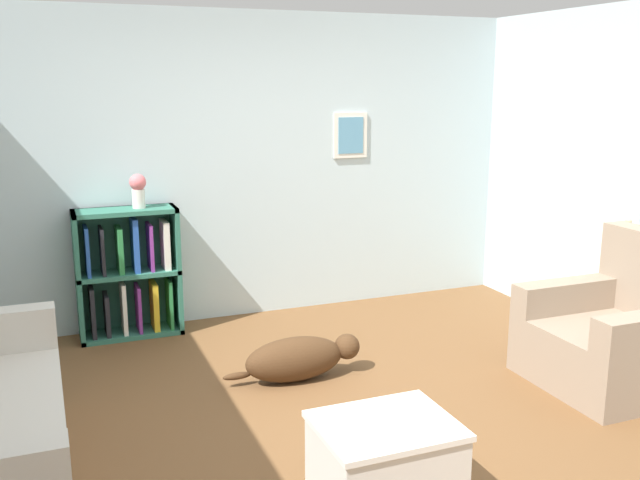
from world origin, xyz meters
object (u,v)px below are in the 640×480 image
Objects in this scene: recliner_chair at (620,334)px; vase at (138,189)px; bookshelf at (129,274)px; coffee_table at (385,463)px; dog at (299,358)px.

recliner_chair is 3.70m from vase.
vase is (-2.87, 2.18, 0.85)m from recliner_chair.
bookshelf reaches higher than recliner_chair.
coffee_table is at bearing -160.89° from recliner_chair.
bookshelf is 1.70m from dog.
dog is at bearing -54.74° from bookshelf.
recliner_chair reaches higher than coffee_table.
coffee_table is 1.59m from dog.
coffee_table is (0.82, -2.94, -0.27)m from bookshelf.
recliner_chair is (2.98, -2.20, -0.16)m from bookshelf.
vase is at bearing 103.74° from coffee_table.
bookshelf is 1.03× the size of recliner_chair.
coffee_table reaches higher than dog.
coffee_table is at bearing -74.38° from bookshelf.
vase reaches higher than dog.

